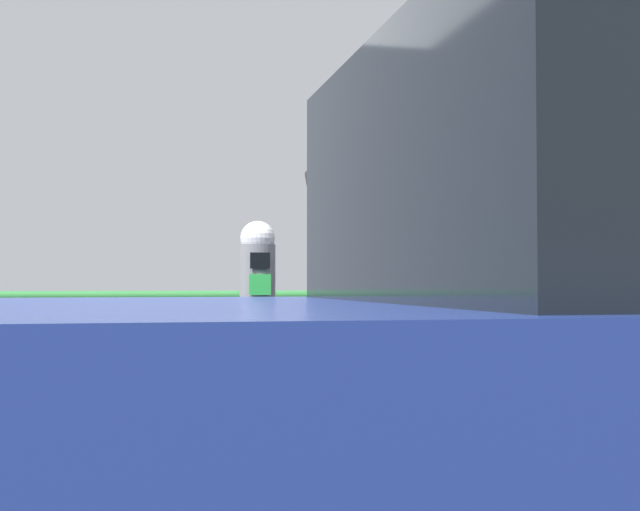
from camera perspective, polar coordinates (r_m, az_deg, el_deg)
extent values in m
cube|color=gray|center=(4.75, -3.95, -15.26)|extent=(36.00, 2.36, 0.12)
cylinder|color=slate|center=(3.89, -4.15, -10.21)|extent=(0.07, 0.07, 0.95)
cylinder|color=slate|center=(3.85, -4.13, -1.22)|extent=(0.16, 0.16, 0.26)
sphere|color=silver|center=(3.85, -4.13, 1.13)|extent=(0.16, 0.16, 0.16)
cube|color=black|center=(3.77, -3.97, -0.33)|extent=(0.09, 0.01, 0.07)
cube|color=green|center=(3.76, -3.97, -1.93)|extent=(0.10, 0.01, 0.09)
cylinder|color=#1E233F|center=(4.14, 4.67, -10.27)|extent=(0.15, 0.15, 0.87)
cylinder|color=#1E233F|center=(4.07, 2.03, -10.43)|extent=(0.15, 0.15, 0.87)
cube|color=black|center=(4.06, 3.34, 0.35)|extent=(0.47, 0.26, 0.65)
sphere|color=tan|center=(4.10, 3.33, 6.57)|extent=(0.24, 0.24, 0.24)
cylinder|color=black|center=(4.17, 6.81, 0.55)|extent=(0.09, 0.09, 0.62)
cylinder|color=black|center=(3.84, 0.31, 1.70)|extent=(0.13, 0.38, 0.59)
cylinder|color=#2D7A38|center=(5.61, -5.54, -2.62)|extent=(24.00, 0.06, 0.06)
cylinder|color=#2D7A38|center=(5.63, -5.55, -7.04)|extent=(24.00, 0.05, 0.05)
cylinder|color=#2D7A38|center=(5.59, -15.05, -7.52)|extent=(0.06, 0.06, 0.96)
cylinder|color=#2D7A38|center=(5.83, 3.56, -7.34)|extent=(0.06, 0.06, 0.96)
cylinder|color=#2D7A38|center=(6.59, 19.23, -6.60)|extent=(0.06, 0.06, 0.96)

